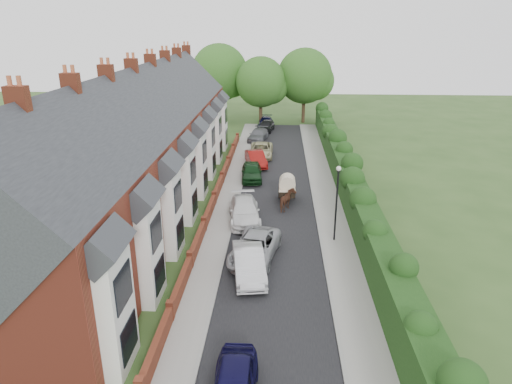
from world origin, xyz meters
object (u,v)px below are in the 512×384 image
car_beige (261,150)px  car_black (266,126)px  horse_cart (287,186)px  car_green (252,172)px  car_white (244,211)px  horse (287,201)px  lamppost (337,194)px  car_silver_b (255,248)px  car_grey (258,135)px  car_red (256,159)px  car_silver_a (249,263)px

car_beige → car_black: size_ratio=1.19×
car_beige → car_black: (0.15, 12.20, 0.02)m
car_beige → horse_cart: 12.93m
car_green → horse_cart: bearing=-61.9°
car_white → horse: bearing=26.6°
lamppost → horse: size_ratio=2.73×
car_silver_b → car_grey: car_silver_b is taller
car_red → car_silver_b: bearing=-101.4°
car_silver_b → horse_cart: size_ratio=1.76×
car_black → horse_cart: horse_cart is taller
car_green → car_red: (0.15, 4.30, -0.03)m
car_green → car_red: 4.30m
horse → car_red: bearing=-55.5°
car_green → car_grey: 14.63m
lamppost → car_red: (-6.03, 16.50, -2.56)m
car_green → horse: horse is taller
car_silver_b → car_black: (-0.43, 34.60, 0.01)m
lamppost → car_beige: size_ratio=1.00×
car_silver_a → car_beige: (-0.36, 24.40, -0.06)m
car_beige → horse: (2.63, -14.69, 0.08)m
car_silver_a → car_red: size_ratio=1.06×
lamppost → car_silver_a: 7.45m
car_black → horse: (2.48, -26.89, 0.05)m
car_green → car_black: 19.81m
car_silver_a → car_red: bearing=83.4°
car_red → car_beige: 3.32m
car_silver_b → horse: bearing=85.9°
lamppost → horse_cart: size_ratio=1.71×
car_red → car_grey: car_red is taller
car_green → car_black: bearing=84.1°
car_silver_a → horse: horse is taller
car_green → car_beige: bearing=82.0°
car_black → car_white: bearing=-82.7°
car_black → car_silver_b: bearing=-80.7°
car_grey → car_silver_a: bearing=-79.6°
horse_cart → car_silver_a: bearing=-100.9°
lamppost → car_silver_a: (-5.29, -4.60, -2.52)m
car_silver_a → car_beige: size_ratio=0.91×
car_red → car_black: 15.51m
car_silver_b → car_beige: car_silver_b is taller
horse → horse_cart: size_ratio=0.63×
car_beige → horse: size_ratio=2.75×
car_silver_a → car_black: size_ratio=1.08×
horse_cart → car_green: bearing=122.1°
car_silver_b → car_grey: (-1.24, 29.43, -0.04)m
car_silver_a → horse: (2.27, 9.71, 0.02)m
car_black → horse_cart: size_ratio=1.45×
car_silver_b → horse_cart: 9.97m
car_beige → horse_cart: size_ratio=1.72×
car_silver_a → horse_cart: (2.27, 11.75, 0.46)m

